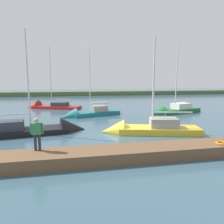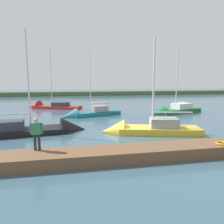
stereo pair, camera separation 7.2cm
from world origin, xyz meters
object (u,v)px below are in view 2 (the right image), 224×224
object	(u,v)px
life_ring_buoy	(222,143)
sailboat_inner_slip	(143,131)
sailboat_mid_channel	(87,115)
sailboat_far_right	(47,108)
sailboat_near_dock	(172,112)
person_on_dock	(36,132)
sailboat_behind_pier	(40,131)

from	to	relation	value
life_ring_buoy	sailboat_inner_slip	xyz separation A→B (m)	(2.69, -5.66, -0.52)
sailboat_mid_channel	sailboat_far_right	bearing A→B (deg)	-75.52
sailboat_near_dock	sailboat_inner_slip	world-z (taller)	sailboat_near_dock
sailboat_mid_channel	sailboat_near_dock	distance (m)	11.22
life_ring_buoy	sailboat_far_right	xyz separation A→B (m)	(12.30, -23.74, -0.62)
sailboat_mid_channel	sailboat_inner_slip	distance (m)	10.10
life_ring_buoy	sailboat_inner_slip	world-z (taller)	sailboat_inner_slip
life_ring_buoy	person_on_dock	xyz separation A→B (m)	(10.20, -0.90, 0.94)
sailboat_far_right	sailboat_inner_slip	distance (m)	20.47
life_ring_buoy	sailboat_near_dock	size ratio (longest dim) A/B	0.07
sailboat_behind_pier	person_on_dock	bearing A→B (deg)	-91.43
life_ring_buoy	sailboat_behind_pier	bearing A→B (deg)	-33.73
sailboat_near_dock	sailboat_inner_slip	distance (m)	11.81
sailboat_inner_slip	person_on_dock	world-z (taller)	sailboat_inner_slip
sailboat_mid_channel	sailboat_far_right	size ratio (longest dim) A/B	0.85
sailboat_behind_pier	life_ring_buoy	bearing A→B (deg)	-42.16
sailboat_mid_channel	sailboat_behind_pier	xyz separation A→B (m)	(4.34, 7.60, -0.01)
sailboat_mid_channel	person_on_dock	world-z (taller)	sailboat_mid_channel
sailboat_near_dock	sailboat_behind_pier	world-z (taller)	sailboat_near_dock
sailboat_mid_channel	life_ring_buoy	bearing A→B (deg)	95.79
life_ring_buoy	sailboat_near_dock	bearing A→B (deg)	-106.98
life_ring_buoy	sailboat_behind_pier	xyz separation A→B (m)	(10.99, -7.34, -0.57)
sailboat_far_right	person_on_dock	size ratio (longest dim) A/B	6.16
sailboat_mid_channel	sailboat_near_dock	world-z (taller)	sailboat_near_dock
sailboat_mid_channel	person_on_dock	bearing A→B (deg)	57.61
sailboat_near_dock	sailboat_behind_pier	size ratio (longest dim) A/B	1.04
life_ring_buoy	person_on_dock	bearing A→B (deg)	-5.04
sailboat_mid_channel	sailboat_inner_slip	size ratio (longest dim) A/B	1.04
sailboat_mid_channel	sailboat_near_dock	xyz separation A→B (m)	(-11.22, -0.03, 0.08)
sailboat_far_right	sailboat_near_dock	distance (m)	19.01
sailboat_inner_slip	person_on_dock	bearing A→B (deg)	46.47
sailboat_far_right	person_on_dock	bearing A→B (deg)	118.74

